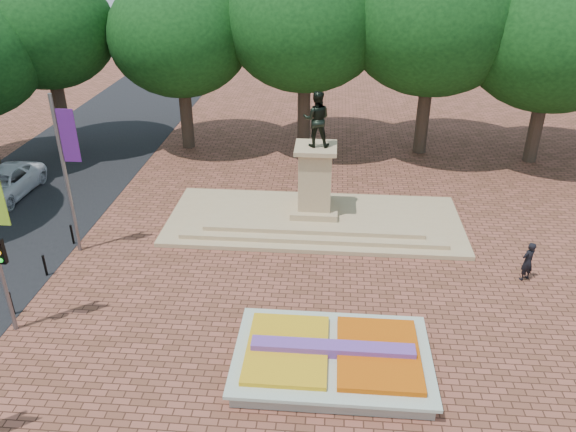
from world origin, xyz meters
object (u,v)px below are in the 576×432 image
object	(u,v)px
van	(3,184)
flower_bed	(333,358)
monument	(314,206)
pedestrian	(528,261)

from	to	relation	value
van	flower_bed	bearing A→B (deg)	-32.85
monument	van	size ratio (longest dim) A/B	2.62
pedestrian	flower_bed	bearing A→B (deg)	5.76
monument	van	distance (m)	16.45
monument	pedestrian	world-z (taller)	monument
flower_bed	monument	distance (m)	10.07
pedestrian	van	bearing A→B (deg)	-44.10
van	pedestrian	world-z (taller)	pedestrian
flower_bed	pedestrian	bearing A→B (deg)	37.04
monument	pedestrian	xyz separation A→B (m)	(8.68, -4.23, -0.04)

